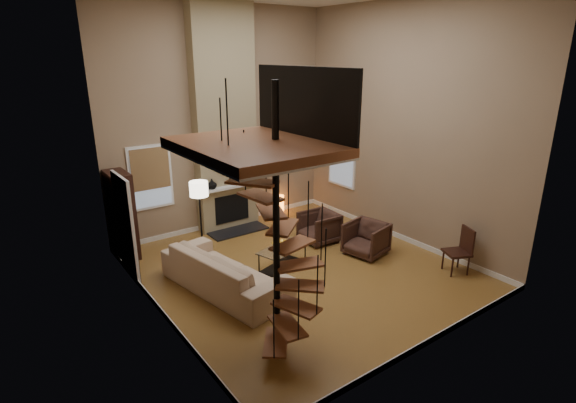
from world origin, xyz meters
TOP-DOWN VIEW (x-y plane):
  - ground at (0.00, 0.00)m, footprint 6.00×6.50m
  - back_wall at (0.00, 3.25)m, footprint 6.00×0.02m
  - front_wall at (0.00, -3.25)m, footprint 6.00×0.02m
  - left_wall at (-3.00, 0.00)m, footprint 0.02×6.50m
  - right_wall at (3.00, 0.00)m, footprint 0.02×6.50m
  - baseboard_back at (0.00, 3.24)m, footprint 6.00×0.02m
  - baseboard_front at (0.00, -3.24)m, footprint 6.00×0.02m
  - baseboard_left at (-2.99, 0.00)m, footprint 0.02×6.50m
  - baseboard_right at (2.99, 0.00)m, footprint 0.02×6.50m
  - chimney_breast at (0.00, 3.06)m, footprint 1.60×0.38m
  - hearth at (0.00, 2.57)m, footprint 1.50×0.60m
  - firebox at (0.00, 2.86)m, footprint 0.95×0.02m
  - mantel at (0.00, 2.78)m, footprint 1.70×0.18m
  - mirror_frame at (0.00, 2.84)m, footprint 0.94×0.10m
  - mirror_disc at (0.00, 2.85)m, footprint 0.80×0.01m
  - vase_left at (-0.55, 2.82)m, footprint 0.24×0.24m
  - vase_right at (0.60, 2.82)m, footprint 0.20×0.20m
  - window_back at (-1.90, 3.22)m, footprint 1.02×0.06m
  - window_right at (2.97, 2.00)m, footprint 0.06×1.02m
  - entry_door at (-2.95, 1.80)m, footprint 0.10×1.05m
  - loft at (-2.04, -1.80)m, footprint 1.70×2.20m
  - spiral_stair at (-1.78, -1.79)m, footprint 1.47×1.47m
  - hutch at (-2.76, 2.84)m, footprint 0.42×0.88m
  - sofa at (-1.68, 0.18)m, footprint 1.58×2.91m
  - armchair_near at (1.36, 0.89)m, footprint 0.87×0.85m
  - armchair_far at (1.77, -0.26)m, footprint 1.01×0.99m
  - coffee_table at (-0.23, 0.27)m, footprint 1.24×0.87m
  - bowl at (-0.23, 0.32)m, footprint 0.37×0.37m
  - book at (0.12, 0.12)m, footprint 0.19×0.25m
  - floor_lamp at (-1.33, 1.87)m, footprint 0.41×0.41m
  - accent_lamp at (1.71, 3.09)m, footprint 0.15×0.15m
  - side_chair at (2.63, -2.05)m, footprint 0.62×0.62m

SIDE VIEW (x-z plane):
  - ground at x=0.00m, z-range -0.01..0.00m
  - hearth at x=0.00m, z-range 0.00..0.04m
  - baseboard_back at x=0.00m, z-range 0.00..0.12m
  - baseboard_front at x=0.00m, z-range 0.00..0.12m
  - baseboard_left at x=-2.99m, z-range 0.00..0.12m
  - baseboard_right at x=2.99m, z-range 0.00..0.12m
  - accent_lamp at x=1.71m, z-range -0.02..0.52m
  - coffee_table at x=-0.23m, z-range 0.07..0.50m
  - armchair_near at x=1.36m, z-range -0.02..0.73m
  - armchair_far at x=1.77m, z-range -0.04..0.74m
  - sofa at x=-1.68m, z-range -0.01..0.80m
  - book at x=0.12m, z-range 0.45..0.47m
  - bowl at x=-0.23m, z-range 0.45..0.54m
  - side_chair at x=2.63m, z-range 0.03..1.02m
  - firebox at x=0.00m, z-range 0.19..0.91m
  - hutch at x=-2.76m, z-range -0.04..1.94m
  - entry_door at x=-2.95m, z-range -0.03..2.13m
  - mantel at x=0.00m, z-range 1.12..1.18m
  - vase_right at x=0.60m, z-range 1.18..1.39m
  - vase_left at x=-0.55m, z-range 1.18..1.43m
  - floor_lamp at x=-1.33m, z-range 0.56..2.27m
  - window_back at x=-1.90m, z-range 0.86..2.38m
  - window_right at x=2.97m, z-range 0.87..2.39m
  - spiral_stair at x=-1.78m, z-range -0.25..3.81m
  - mirror_frame at x=0.00m, z-range 1.48..2.42m
  - mirror_disc at x=0.00m, z-range 1.55..2.35m
  - back_wall at x=0.00m, z-range 0.00..5.50m
  - front_wall at x=0.00m, z-range 0.00..5.50m
  - left_wall at x=-3.00m, z-range 0.00..5.50m
  - right_wall at x=3.00m, z-range 0.00..5.50m
  - chimney_breast at x=0.00m, z-range 0.00..5.50m
  - loft at x=-2.04m, z-range 2.69..3.78m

